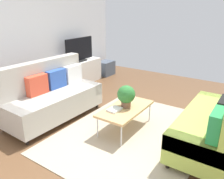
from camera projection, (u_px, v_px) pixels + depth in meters
The scene contains 14 objects.
ground_plane at pixel (127, 132), 3.94m from camera, with size 7.68×7.68×0.00m, color brown.
wall_far at pixel (18, 36), 4.92m from camera, with size 6.40×0.12×2.90m, color silver.
area_rug at pixel (134, 133), 3.88m from camera, with size 2.90×2.20×0.01m, color tan.
couch_beige at pixel (52, 96), 4.32m from camera, with size 1.92×0.89×1.10m.
couch_green at pixel (218, 122), 3.34m from camera, with size 1.90×0.84×1.10m.
coffee_table at pixel (126, 109), 3.89m from camera, with size 1.10×0.56×0.42m.
tv_console at pixel (80, 72), 6.34m from camera, with size 1.40×0.44×0.64m, color silver.
tv at pixel (79, 50), 6.11m from camera, with size 1.00×0.20×0.64m.
storage_trunk at pixel (106, 68), 7.17m from camera, with size 0.52×0.40×0.44m, color #4C5666.
potted_plant at pixel (126, 95), 3.84m from camera, with size 0.31×0.31×0.39m.
table_book_0 at pixel (115, 109), 3.77m from camera, with size 0.24×0.18×0.03m, color silver.
vase_0 at pixel (63, 62), 5.77m from camera, with size 0.11×0.11×0.16m, color #4C72B2.
vase_1 at pixel (67, 60), 5.90m from camera, with size 0.09×0.09×0.20m, color #B24C4C.
bottle_0 at pixel (74, 60), 5.97m from camera, with size 0.06×0.06×0.16m, color purple.
Camera 1 is at (-3.00, -1.72, 2.05)m, focal length 36.18 mm.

